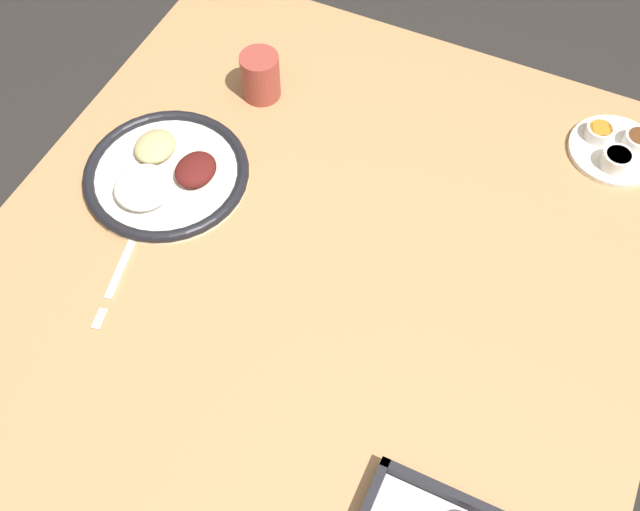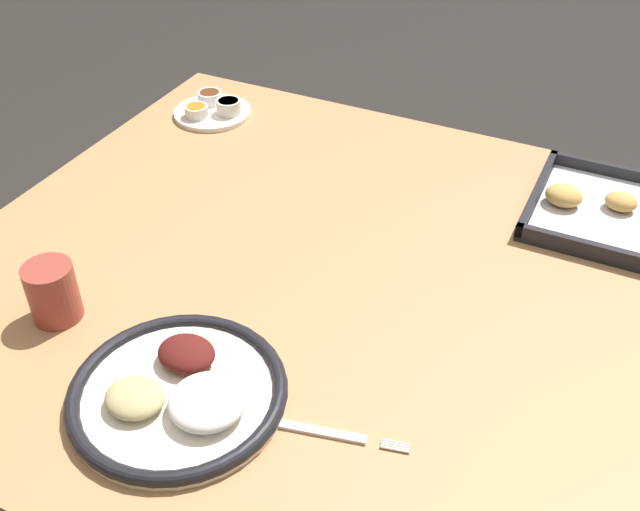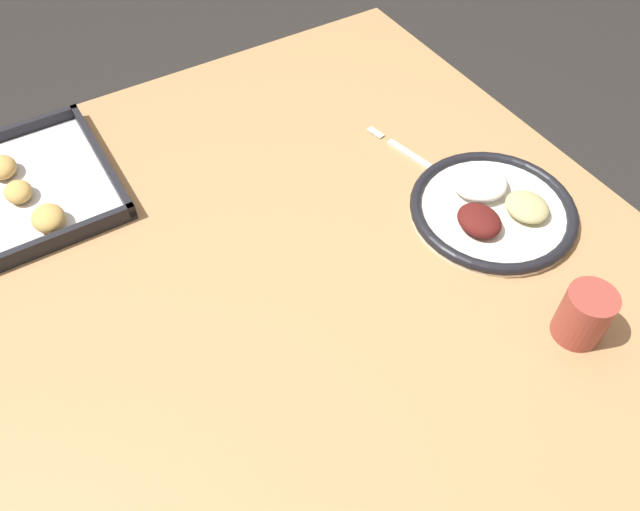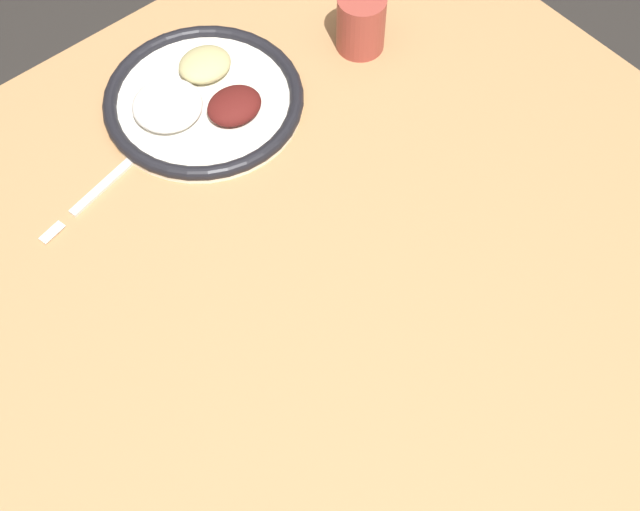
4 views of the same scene
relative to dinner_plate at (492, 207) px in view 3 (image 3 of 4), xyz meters
The scene contains 6 objects.
ground_plane 0.85m from the dinner_plate, 77.38° to the left, with size 8.00×8.00×0.00m, color #282623.
dining_table 0.34m from the dinner_plate, 77.38° to the left, with size 1.18×1.05×0.78m.
dinner_plate is the anchor object (origin of this frame).
fork 0.19m from the dinner_plate, ahead, with size 0.19×0.05×0.00m.
baking_tray 0.79m from the dinner_plate, 55.42° to the left, with size 0.32×0.27×0.04m.
drinking_cup 0.25m from the dinner_plate, 167.31° to the left, with size 0.07×0.07×0.09m.
Camera 3 is at (-0.54, 0.32, 1.54)m, focal length 35.00 mm.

